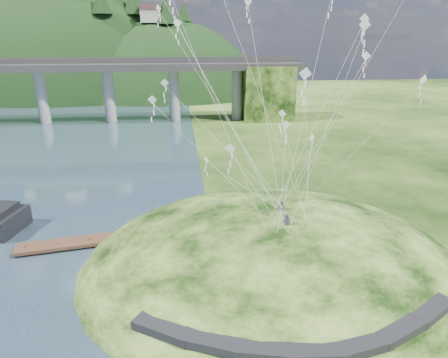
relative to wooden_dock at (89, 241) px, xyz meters
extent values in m
plane|color=black|center=(9.45, -7.51, -0.43)|extent=(320.00, 320.00, 0.00)
ellipsoid|color=black|center=(17.45, -5.51, -1.93)|extent=(36.00, 32.00, 13.00)
cube|color=black|center=(7.95, -15.51, 1.60)|extent=(4.32, 3.62, 0.71)
cube|color=black|center=(10.95, -17.16, 1.66)|extent=(4.10, 2.97, 0.61)
cube|color=black|center=(13.95, -18.16, 1.65)|extent=(3.85, 2.37, 0.62)
cube|color=black|center=(16.95, -18.61, 1.61)|extent=(3.62, 1.83, 0.66)
cube|color=black|center=(19.95, -18.41, 1.61)|extent=(3.82, 2.27, 0.68)
cube|color=black|center=(22.95, -17.46, 1.71)|extent=(4.11, 2.97, 0.71)
cube|color=black|center=(25.95, -15.91, 1.73)|extent=(4.26, 3.43, 0.66)
cylinder|color=gray|center=(-22.55, 62.49, 6.07)|extent=(2.60, 2.60, 13.00)
cylinder|color=gray|center=(-7.05, 62.49, 6.07)|extent=(2.60, 2.60, 13.00)
cylinder|color=gray|center=(8.45, 62.49, 6.07)|extent=(2.60, 2.60, 13.00)
cylinder|color=gray|center=(23.95, 62.49, 6.07)|extent=(2.60, 2.60, 13.00)
cube|color=black|center=(31.45, 62.49, 6.07)|extent=(12.00, 11.00, 13.00)
ellipsoid|color=black|center=(-30.55, 118.49, -6.43)|extent=(96.00, 68.00, 88.00)
ellipsoid|color=black|center=(4.45, 110.49, -10.43)|extent=(76.00, 56.00, 72.00)
cone|color=black|center=(6.34, 101.53, 27.44)|extent=(6.56, 6.56, 8.63)
cone|color=black|center=(12.23, 107.12, 27.25)|extent=(4.88, 4.88, 6.42)
cube|color=beige|center=(1.45, 102.49, 25.45)|extent=(6.00, 5.00, 4.00)
cube|color=brown|center=(1.45, 102.49, 28.15)|extent=(6.40, 5.40, 1.60)
cube|color=#3D2519|center=(0.00, 0.00, 0.01)|extent=(13.89, 4.36, 0.34)
cylinder|color=#3D2519|center=(-5.80, -0.95, -0.24)|extent=(0.29, 0.29, 0.98)
cylinder|color=#3D2519|center=(-2.90, -0.48, -0.24)|extent=(0.29, 0.29, 0.98)
cylinder|color=#3D2519|center=(0.00, 0.00, -0.24)|extent=(0.29, 0.29, 0.98)
cylinder|color=#3D2519|center=(2.90, 0.48, -0.24)|extent=(0.29, 0.29, 0.98)
cylinder|color=#3D2519|center=(5.80, 0.95, -0.24)|extent=(0.29, 0.29, 0.98)
imported|color=#272B35|center=(17.98, -7.61, 5.47)|extent=(0.74, 0.53, 1.91)
imported|color=#272B35|center=(18.32, -4.68, 5.37)|extent=(0.86, 0.71, 1.63)
cube|color=silver|center=(25.57, -11.49, 16.57)|extent=(0.66, 0.28, 0.68)
cube|color=silver|center=(25.57, -11.49, 16.08)|extent=(0.08, 0.07, 0.40)
cube|color=silver|center=(25.57, -11.49, 15.59)|extent=(0.08, 0.07, 0.40)
cube|color=silver|center=(25.57, -11.49, 15.10)|extent=(0.08, 0.07, 0.40)
cube|color=silver|center=(7.98, 2.34, 21.66)|extent=(0.46, 0.53, 0.65)
cube|color=silver|center=(7.98, 2.34, 21.19)|extent=(0.08, 0.06, 0.39)
cube|color=silver|center=(7.98, 2.34, 20.71)|extent=(0.08, 0.06, 0.39)
cube|color=silver|center=(7.98, 2.34, 20.24)|extent=(0.08, 0.06, 0.39)
cube|color=silver|center=(16.25, 3.26, 22.34)|extent=(0.67, 0.49, 0.78)
cube|color=silver|center=(16.25, 3.26, 21.78)|extent=(0.10, 0.06, 0.46)
cube|color=silver|center=(16.25, 3.26, 21.22)|extent=(0.10, 0.06, 0.46)
cube|color=silver|center=(16.25, 3.26, 20.66)|extent=(0.10, 0.06, 0.46)
cube|color=silver|center=(13.39, -6.51, 10.90)|extent=(0.80, 0.37, 0.84)
cube|color=silver|center=(13.39, -6.51, 10.30)|extent=(0.11, 0.04, 0.49)
cube|color=silver|center=(13.39, -6.51, 9.70)|extent=(0.11, 0.04, 0.49)
cube|color=silver|center=(13.39, -6.51, 9.10)|extent=(0.11, 0.04, 0.49)
cube|color=silver|center=(26.88, 0.05, 17.59)|extent=(0.68, 0.56, 0.83)
cube|color=silver|center=(26.88, 0.05, 17.00)|extent=(0.11, 0.07, 0.48)
cube|color=silver|center=(26.88, 0.05, 16.40)|extent=(0.11, 0.07, 0.48)
cube|color=silver|center=(26.88, 0.05, 15.81)|extent=(0.11, 0.07, 0.48)
cube|color=silver|center=(9.26, -7.02, 21.47)|extent=(0.09, 0.06, 0.43)
cube|color=silver|center=(9.26, -7.02, 20.95)|extent=(0.09, 0.06, 0.43)
cube|color=silver|center=(9.26, -7.02, 20.43)|extent=(0.09, 0.06, 0.43)
cube|color=silver|center=(12.08, 2.88, 7.13)|extent=(0.48, 0.63, 0.72)
cube|color=silver|center=(12.08, 2.88, 6.60)|extent=(0.09, 0.07, 0.44)
cube|color=silver|center=(12.08, 2.88, 6.06)|extent=(0.09, 0.07, 0.44)
cube|color=silver|center=(12.08, 2.88, 5.53)|extent=(0.09, 0.07, 0.44)
cube|color=silver|center=(16.96, -13.25, 17.20)|extent=(0.78, 0.29, 0.76)
cube|color=silver|center=(16.96, -13.25, 16.65)|extent=(0.10, 0.06, 0.45)
cube|color=silver|center=(16.96, -13.25, 16.09)|extent=(0.10, 0.06, 0.45)
cube|color=silver|center=(16.96, -13.25, 15.53)|extent=(0.10, 0.06, 0.45)
cube|color=silver|center=(7.33, -3.79, 14.45)|extent=(0.74, 0.21, 0.73)
cube|color=silver|center=(7.33, -3.79, 13.92)|extent=(0.10, 0.02, 0.43)
cube|color=silver|center=(7.33, -3.79, 13.40)|extent=(0.10, 0.02, 0.43)
cube|color=silver|center=(7.33, -3.79, 12.87)|extent=(0.10, 0.02, 0.43)
cube|color=silver|center=(20.14, 1.89, 10.94)|extent=(0.66, 0.64, 0.85)
cube|color=silver|center=(20.14, 1.89, 10.32)|extent=(0.11, 0.07, 0.51)
cube|color=silver|center=(20.14, 1.89, 9.70)|extent=(0.11, 0.07, 0.51)
cube|color=silver|center=(20.14, 1.89, 9.08)|extent=(0.11, 0.07, 0.51)
cube|color=silver|center=(22.45, -1.62, 22.05)|extent=(0.10, 0.07, 0.45)
cube|color=silver|center=(22.45, -1.62, 21.49)|extent=(0.10, 0.07, 0.45)
cube|color=silver|center=(22.45, -1.62, 20.94)|extent=(0.10, 0.07, 0.45)
cube|color=silver|center=(8.21, 1.94, 15.17)|extent=(0.78, 0.25, 0.76)
cube|color=silver|center=(8.21, 1.94, 14.62)|extent=(0.10, 0.05, 0.45)
cube|color=silver|center=(8.21, 1.94, 14.07)|extent=(0.10, 0.05, 0.45)
cube|color=silver|center=(8.21, 1.94, 13.51)|extent=(0.10, 0.05, 0.45)
cube|color=silver|center=(22.29, 0.06, 9.98)|extent=(0.65, 0.39, 0.72)
cube|color=silver|center=(22.29, 0.06, 9.47)|extent=(0.08, 0.07, 0.42)
cube|color=silver|center=(22.29, 0.06, 8.96)|extent=(0.08, 0.07, 0.42)
cube|color=silver|center=(22.29, 0.06, 8.44)|extent=(0.08, 0.07, 0.42)
cube|color=silver|center=(17.63, -5.82, 13.49)|extent=(0.50, 0.54, 0.67)
cube|color=silver|center=(17.63, -5.82, 12.99)|extent=(0.09, 0.06, 0.41)
cube|color=silver|center=(17.63, -5.82, 12.50)|extent=(0.09, 0.06, 0.41)
cube|color=silver|center=(17.63, -5.82, 12.00)|extent=(0.09, 0.06, 0.41)
cube|color=silver|center=(9.60, -2.97, 20.28)|extent=(0.67, 0.18, 0.66)
cube|color=silver|center=(9.60, -2.97, 19.80)|extent=(0.09, 0.05, 0.39)
cube|color=silver|center=(9.60, -2.97, 19.33)|extent=(0.09, 0.05, 0.39)
cube|color=silver|center=(9.60, -2.97, 18.85)|extent=(0.09, 0.05, 0.39)
cube|color=silver|center=(25.87, -0.92, 20.75)|extent=(0.70, 0.55, 0.82)
cube|color=silver|center=(25.87, -0.92, 20.15)|extent=(0.11, 0.06, 0.49)
cube|color=silver|center=(25.87, -0.92, 19.55)|extent=(0.11, 0.06, 0.49)
cube|color=silver|center=(25.87, -0.92, 18.95)|extent=(0.11, 0.06, 0.49)
cube|color=silver|center=(21.24, -11.23, 19.96)|extent=(0.79, 0.24, 0.77)
cube|color=silver|center=(21.24, -11.23, 19.40)|extent=(0.10, 0.05, 0.45)
cube|color=silver|center=(21.24, -11.23, 18.85)|extent=(0.10, 0.05, 0.45)
cube|color=silver|center=(21.24, -11.23, 18.29)|extent=(0.10, 0.05, 0.45)
camera|label=1|loc=(9.46, -36.81, 19.25)|focal=32.00mm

